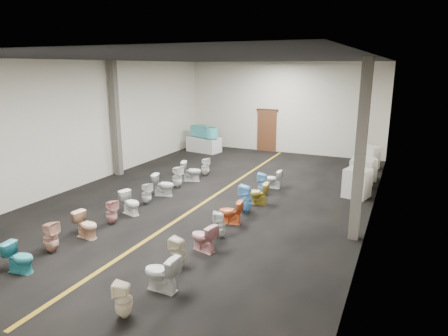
{
  "coord_description": "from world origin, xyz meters",
  "views": [
    {
      "loc": [
        5.68,
        -11.49,
        4.28
      ],
      "look_at": [
        -0.04,
        1.0,
        0.77
      ],
      "focal_mm": 32.0,
      "sensor_mm": 36.0,
      "label": 1
    }
  ],
  "objects_px": {
    "bathtub": "(204,131)",
    "toilet_right_3": "(203,237)",
    "toilet_left_6": "(163,185)",
    "toilet_left_5": "(147,194)",
    "appliance_crate_a": "(357,183)",
    "toilet_left_0": "(20,258)",
    "toilet_left_8": "(191,171)",
    "toilet_right_8": "(263,184)",
    "toilet_left_3": "(112,212)",
    "toilet_left_9": "(205,167)",
    "toilet_right_4": "(220,225)",
    "toilet_right_2": "(178,253)",
    "toilet_right_6": "(246,199)",
    "toilet_right_1": "(161,273)",
    "display_table": "(204,144)",
    "toilet_left_2": "(86,225)",
    "toilet_right_5": "(231,212)",
    "appliance_crate_c": "(364,169)",
    "toilet_left_7": "(177,177)",
    "toilet_left_1": "(51,237)",
    "toilet_right_7": "(257,193)",
    "toilet_right_0": "(123,300)",
    "appliance_crate_d": "(369,158)",
    "toilet_right_9": "(273,179)",
    "toilet_left_4": "(131,203)",
    "appliance_crate_b": "(361,173)"
  },
  "relations": [
    {
      "from": "bathtub",
      "to": "toilet_left_2",
      "type": "height_order",
      "value": "bathtub"
    },
    {
      "from": "appliance_crate_d",
      "to": "toilet_left_5",
      "type": "height_order",
      "value": "appliance_crate_d"
    },
    {
      "from": "toilet_left_9",
      "to": "toilet_right_9",
      "type": "distance_m",
      "value": 3.02
    },
    {
      "from": "toilet_right_5",
      "to": "toilet_right_8",
      "type": "xyz_separation_m",
      "value": [
        -0.03,
        2.82,
        0.05
      ]
    },
    {
      "from": "toilet_left_9",
      "to": "display_table",
      "type": "bearing_deg",
      "value": 18.92
    },
    {
      "from": "toilet_right_3",
      "to": "toilet_right_6",
      "type": "xyz_separation_m",
      "value": [
        -0.04,
        2.83,
        0.08
      ]
    },
    {
      "from": "toilet_right_0",
      "to": "toilet_right_7",
      "type": "height_order",
      "value": "toilet_right_7"
    },
    {
      "from": "appliance_crate_a",
      "to": "toilet_right_9",
      "type": "relative_size",
      "value": 1.46
    },
    {
      "from": "toilet_left_1",
      "to": "toilet_left_6",
      "type": "distance_m",
      "value": 4.73
    },
    {
      "from": "toilet_left_1",
      "to": "toilet_left_8",
      "type": "distance_m",
      "value": 6.69
    },
    {
      "from": "bathtub",
      "to": "toilet_right_3",
      "type": "xyz_separation_m",
      "value": [
        5.25,
        -10.14,
        -0.72
      ]
    },
    {
      "from": "toilet_left_7",
      "to": "toilet_right_4",
      "type": "distance_m",
      "value": 4.62
    },
    {
      "from": "toilet_right_3",
      "to": "toilet_right_6",
      "type": "distance_m",
      "value": 2.84
    },
    {
      "from": "toilet_left_8",
      "to": "toilet_right_9",
      "type": "relative_size",
      "value": 1.16
    },
    {
      "from": "bathtub",
      "to": "toilet_right_7",
      "type": "relative_size",
      "value": 2.41
    },
    {
      "from": "bathtub",
      "to": "toilet_right_0",
      "type": "distance_m",
      "value": 14.05
    },
    {
      "from": "toilet_left_5",
      "to": "toilet_right_1",
      "type": "relative_size",
      "value": 0.93
    },
    {
      "from": "toilet_left_7",
      "to": "toilet_right_2",
      "type": "distance_m",
      "value": 5.99
    },
    {
      "from": "toilet_left_4",
      "to": "toilet_right_5",
      "type": "xyz_separation_m",
      "value": [
        3.0,
        0.57,
        -0.01
      ]
    },
    {
      "from": "toilet_right_7",
      "to": "appliance_crate_c",
      "type": "bearing_deg",
      "value": 140.04
    },
    {
      "from": "appliance_crate_a",
      "to": "toilet_left_0",
      "type": "xyz_separation_m",
      "value": [
        -5.9,
        -8.27,
        -0.15
      ]
    },
    {
      "from": "toilet_right_3",
      "to": "appliance_crate_a",
      "type": "bearing_deg",
      "value": 168.65
    },
    {
      "from": "bathtub",
      "to": "toilet_left_6",
      "type": "xyz_separation_m",
      "value": [
        2.07,
        -6.97,
        -0.69
      ]
    },
    {
      "from": "toilet_left_0",
      "to": "toilet_right_7",
      "type": "xyz_separation_m",
      "value": [
        3.11,
        6.2,
        0.03
      ]
    },
    {
      "from": "toilet_left_1",
      "to": "toilet_right_6",
      "type": "xyz_separation_m",
      "value": [
        3.2,
        4.4,
        0.05
      ]
    },
    {
      "from": "toilet_right_4",
      "to": "toilet_right_2",
      "type": "bearing_deg",
      "value": -25.27
    },
    {
      "from": "toilet_left_7",
      "to": "toilet_left_5",
      "type": "bearing_deg",
      "value": -171.42
    },
    {
      "from": "toilet_left_1",
      "to": "toilet_left_9",
      "type": "distance_m",
      "value": 7.61
    },
    {
      "from": "toilet_right_0",
      "to": "toilet_right_9",
      "type": "distance_m",
      "value": 8.46
    },
    {
      "from": "appliance_crate_c",
      "to": "toilet_left_7",
      "type": "distance_m",
      "value": 7.22
    },
    {
      "from": "appliance_crate_b",
      "to": "appliance_crate_c",
      "type": "bearing_deg",
      "value": 90.0
    },
    {
      "from": "toilet_left_5",
      "to": "toilet_right_6",
      "type": "bearing_deg",
      "value": -64.53
    },
    {
      "from": "toilet_left_0",
      "to": "toilet_right_0",
      "type": "height_order",
      "value": "toilet_right_0"
    },
    {
      "from": "toilet_left_6",
      "to": "toilet_left_8",
      "type": "xyz_separation_m",
      "value": [
        -0.01,
        1.96,
        0.01
      ]
    },
    {
      "from": "toilet_left_6",
      "to": "toilet_left_5",
      "type": "bearing_deg",
      "value": 166.22
    },
    {
      "from": "toilet_left_0",
      "to": "appliance_crate_d",
      "type": "bearing_deg",
      "value": -33.09
    },
    {
      "from": "toilet_left_2",
      "to": "toilet_right_9",
      "type": "distance_m",
      "value": 6.84
    },
    {
      "from": "toilet_left_6",
      "to": "toilet_right_6",
      "type": "bearing_deg",
      "value": -109.25
    },
    {
      "from": "toilet_right_8",
      "to": "bathtub",
      "type": "bearing_deg",
      "value": -144.46
    },
    {
      "from": "toilet_right_0",
      "to": "toilet_right_5",
      "type": "height_order",
      "value": "toilet_right_0"
    },
    {
      "from": "bathtub",
      "to": "toilet_left_8",
      "type": "height_order",
      "value": "bathtub"
    },
    {
      "from": "toilet_left_3",
      "to": "toilet_left_9",
      "type": "distance_m",
      "value": 5.64
    },
    {
      "from": "display_table",
      "to": "toilet_left_2",
      "type": "bearing_deg",
      "value": -78.52
    },
    {
      "from": "bathtub",
      "to": "toilet_right_9",
      "type": "distance_m",
      "value": 6.94
    },
    {
      "from": "toilet_left_3",
      "to": "toilet_left_9",
      "type": "relative_size",
      "value": 0.96
    },
    {
      "from": "toilet_left_0",
      "to": "toilet_right_8",
      "type": "bearing_deg",
      "value": -30.16
    },
    {
      "from": "toilet_left_5",
      "to": "toilet_right_6",
      "type": "xyz_separation_m",
      "value": [
        3.15,
        0.63,
        0.08
      ]
    },
    {
      "from": "appliance_crate_c",
      "to": "toilet_right_4",
      "type": "distance_m",
      "value": 7.77
    },
    {
      "from": "toilet_left_4",
      "to": "toilet_left_7",
      "type": "distance_m",
      "value": 2.87
    },
    {
      "from": "toilet_left_2",
      "to": "toilet_right_1",
      "type": "bearing_deg",
      "value": -106.24
    }
  ]
}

